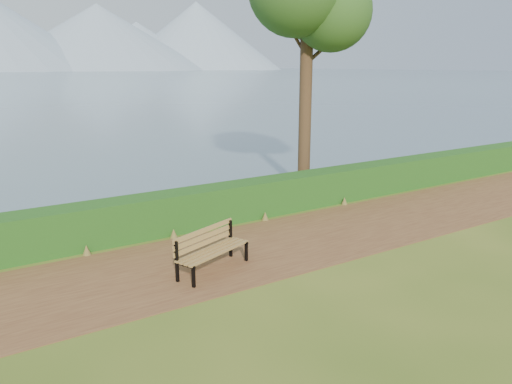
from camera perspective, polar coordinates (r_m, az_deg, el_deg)
ground at (r=11.27m, az=0.03°, el=-7.23°), size 140.00×140.00×0.00m
path at (r=11.50m, az=-0.78°, el=-6.74°), size 40.00×3.40×0.01m
hedge at (r=13.25m, az=-6.04°, el=-1.69°), size 32.00×0.85×1.00m
bench at (r=10.35m, az=-5.30°, el=-6.26°), size 1.83×1.11×0.89m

